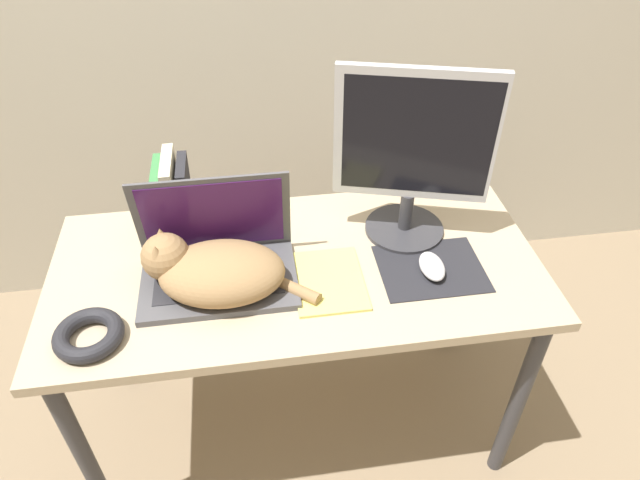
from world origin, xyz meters
The scene contains 10 objects.
desk centered at (0.00, 0.30, 0.63)m, with size 1.27×0.60×0.71m.
laptop centered at (-0.20, 0.29, 0.76)m, with size 0.39×0.25×0.26m.
cat centered at (-0.21, 0.24, 0.78)m, with size 0.42×0.24×0.15m.
external_monitor centered at (0.31, 0.40, 0.96)m, with size 0.39×0.22×0.47m.
mousepad centered at (0.34, 0.23, 0.71)m, with size 0.27×0.21×0.00m.
computer_mouse centered at (0.34, 0.22, 0.73)m, with size 0.06×0.11×0.04m.
book_row centered at (-0.31, 0.52, 0.81)m, with size 0.09×0.17×0.21m.
cable_coil centered at (-0.49, 0.11, 0.73)m, with size 0.16×0.16×0.04m.
notepad centered at (0.07, 0.22, 0.71)m, with size 0.18×0.23×0.01m.
webcam centered at (-0.11, 0.52, 0.76)m, with size 0.05×0.05×0.07m.
Camera 1 is at (-0.10, -0.80, 1.71)m, focal length 32.00 mm.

